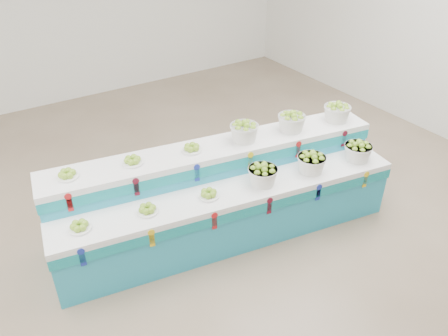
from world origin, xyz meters
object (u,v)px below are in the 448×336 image
Objects in this scene: basket_upper_right at (337,112)px; display_stand at (224,194)px; plate_upper_mid at (132,160)px; basket_lower_left at (263,174)px.

display_stand is at bearing 179.12° from basket_upper_right.
display_stand is 1.77m from basket_upper_right.
display_stand is 1.12m from plate_upper_mid.
basket_upper_right reaches higher than plate_upper_mid.
basket_lower_left is (0.31, -0.30, 0.33)m from display_stand.
basket_upper_right is at bearing 11.52° from basket_lower_left.
basket_lower_left is 1.47× the size of plate_upper_mid.
basket_upper_right reaches higher than display_stand.
basket_upper_right is (1.65, -0.03, 0.63)m from display_stand.
basket_lower_left is 1.00× the size of basket_upper_right.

